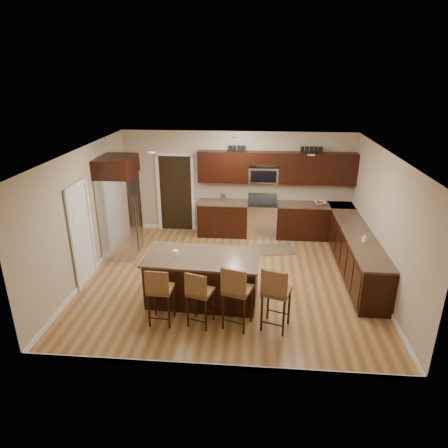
# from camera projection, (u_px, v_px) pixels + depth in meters

# --- Properties ---
(floor) EXTENTS (6.00, 6.00, 0.00)m
(floor) POSITION_uv_depth(u_px,v_px,m) (229.00, 279.00, 8.45)
(floor) COLOR #A0713F
(floor) RESTS_ON ground
(ceiling) EXTENTS (6.00, 6.00, 0.00)m
(ceiling) POSITION_uv_depth(u_px,v_px,m) (230.00, 152.00, 7.48)
(ceiling) COLOR silver
(ceiling) RESTS_ON wall_back
(wall_back) EXTENTS (6.00, 0.00, 6.00)m
(wall_back) POSITION_uv_depth(u_px,v_px,m) (237.00, 183.00, 10.52)
(wall_back) COLOR tan
(wall_back) RESTS_ON floor
(wall_left) EXTENTS (0.00, 5.50, 5.50)m
(wall_left) POSITION_uv_depth(u_px,v_px,m) (84.00, 215.00, 8.20)
(wall_left) COLOR tan
(wall_left) RESTS_ON floor
(wall_right) EXTENTS (0.00, 5.50, 5.50)m
(wall_right) POSITION_uv_depth(u_px,v_px,m) (384.00, 224.00, 7.72)
(wall_right) COLOR tan
(wall_right) RESTS_ON floor
(base_cabinets) EXTENTS (4.02, 3.96, 0.92)m
(base_cabinets) POSITION_uv_depth(u_px,v_px,m) (313.00, 236.00, 9.48)
(base_cabinets) COLOR black
(base_cabinets) RESTS_ON floor
(upper_cabinets) EXTENTS (4.00, 0.33, 0.80)m
(upper_cabinets) POSITION_uv_depth(u_px,v_px,m) (278.00, 167.00, 10.10)
(upper_cabinets) COLOR black
(upper_cabinets) RESTS_ON wall_back
(range) EXTENTS (0.76, 0.64, 1.11)m
(range) POSITION_uv_depth(u_px,v_px,m) (262.00, 219.00, 10.50)
(range) COLOR silver
(range) RESTS_ON floor
(microwave) EXTENTS (0.76, 0.31, 0.40)m
(microwave) POSITION_uv_depth(u_px,v_px,m) (263.00, 175.00, 10.23)
(microwave) COLOR silver
(microwave) RESTS_ON upper_cabinets
(doorway) EXTENTS (0.85, 0.03, 2.06)m
(doorway) POSITION_uv_depth(u_px,v_px,m) (176.00, 193.00, 10.75)
(doorway) COLOR black
(doorway) RESTS_ON floor
(pantry_door) EXTENTS (0.03, 0.80, 2.04)m
(pantry_door) POSITION_uv_depth(u_px,v_px,m) (81.00, 236.00, 8.04)
(pantry_door) COLOR white
(pantry_door) RESTS_ON floor
(letter_decor) EXTENTS (2.20, 0.03, 0.15)m
(letter_decor) POSITION_uv_depth(u_px,v_px,m) (273.00, 149.00, 9.95)
(letter_decor) COLOR black
(letter_decor) RESTS_ON upper_cabinets
(island) EXTENTS (2.18, 1.22, 0.92)m
(island) POSITION_uv_depth(u_px,v_px,m) (203.00, 280.00, 7.56)
(island) COLOR black
(island) RESTS_ON floor
(stool_left) EXTENTS (0.42, 0.42, 1.08)m
(stool_left) POSITION_uv_depth(u_px,v_px,m) (159.00, 290.00, 6.73)
(stool_left) COLOR brown
(stool_left) RESTS_ON floor
(stool_mid) EXTENTS (0.49, 0.49, 1.05)m
(stool_mid) POSITION_uv_depth(u_px,v_px,m) (199.00, 292.00, 6.69)
(stool_mid) COLOR brown
(stool_mid) RESTS_ON floor
(stool_right) EXTENTS (0.55, 0.55, 1.17)m
(stool_right) POSITION_uv_depth(u_px,v_px,m) (236.00, 290.00, 6.61)
(stool_right) COLOR brown
(stool_right) RESTS_ON floor
(refrigerator) EXTENTS (0.79, 1.02, 2.35)m
(refrigerator) POSITION_uv_depth(u_px,v_px,m) (120.00, 206.00, 9.21)
(refrigerator) COLOR silver
(refrigerator) RESTS_ON floor
(floor_mat) EXTENTS (1.11, 0.84, 0.01)m
(floor_mat) POSITION_uv_depth(u_px,v_px,m) (274.00, 250.00, 9.83)
(floor_mat) COLOR brown
(floor_mat) RESTS_ON floor
(fruit_bowl) EXTENTS (0.34, 0.34, 0.07)m
(fruit_bowl) POSITION_uv_depth(u_px,v_px,m) (320.00, 203.00, 10.21)
(fruit_bowl) COLOR silver
(fruit_bowl) RESTS_ON base_cabinets
(soap_bottle) EXTENTS (0.09, 0.09, 0.18)m
(soap_bottle) POSITION_uv_depth(u_px,v_px,m) (365.00, 238.00, 7.94)
(soap_bottle) COLOR #B2B2B2
(soap_bottle) RESTS_ON base_cabinets
(canister_tall) EXTENTS (0.12, 0.12, 0.23)m
(canister_tall) POSITION_uv_depth(u_px,v_px,m) (223.00, 198.00, 10.38)
(canister_tall) COLOR silver
(canister_tall) RESTS_ON base_cabinets
(canister_short) EXTENTS (0.11, 0.11, 0.17)m
(canister_short) POSITION_uv_depth(u_px,v_px,m) (224.00, 199.00, 10.39)
(canister_short) COLOR silver
(canister_short) RESTS_ON base_cabinets
(island_jar) EXTENTS (0.10, 0.10, 0.10)m
(island_jar) POSITION_uv_depth(u_px,v_px,m) (176.00, 253.00, 7.40)
(island_jar) COLOR white
(island_jar) RESTS_ON island
(stool_extra) EXTENTS (0.55, 0.55, 1.17)m
(stool_extra) POSITION_uv_depth(u_px,v_px,m) (276.00, 292.00, 6.56)
(stool_extra) COLOR brown
(stool_extra) RESTS_ON floor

